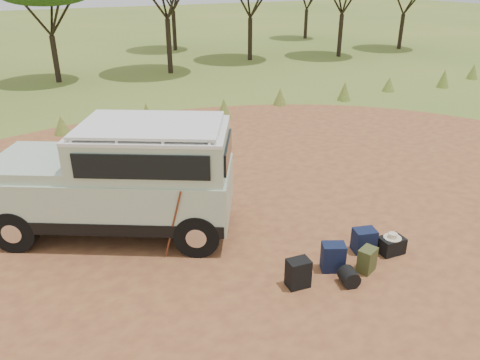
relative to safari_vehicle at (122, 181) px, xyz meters
name	(u,v)px	position (x,y,z in m)	size (l,w,h in m)	color
ground	(260,233)	(2.64, -1.47, -1.23)	(140.00, 140.00, 0.00)	#536F27
dirt_clearing	(260,233)	(2.64, -1.47, -1.22)	(23.00, 23.00, 0.01)	#9B6032
grass_fringe	(151,116)	(2.75, 7.20, -0.82)	(36.60, 1.60, 0.90)	#536F27
safari_vehicle	(122,181)	(0.00, 0.00, 0.00)	(5.52, 4.32, 2.54)	#A6BFA3
walking_staff	(173,225)	(0.60, -1.53, -0.46)	(0.04, 0.04, 1.57)	brown
backpack_black	(298,273)	(2.33, -3.46, -0.95)	(0.41, 0.30, 0.57)	black
backpack_navy	(333,257)	(3.23, -3.33, -0.94)	(0.44, 0.32, 0.58)	#101C34
backpack_olive	(367,260)	(3.80, -3.66, -0.98)	(0.36, 0.26, 0.50)	#444921
duffel_navy	(364,240)	(4.22, -3.07, -0.97)	(0.45, 0.34, 0.51)	#101C34
hard_case	(391,245)	(4.68, -3.39, -1.05)	(0.51, 0.36, 0.36)	black
stuff_sack	(349,277)	(3.21, -3.86, -1.06)	(0.34, 0.34, 0.34)	black
safari_hat	(393,236)	(4.68, -3.39, -0.83)	(0.37, 0.37, 0.11)	beige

